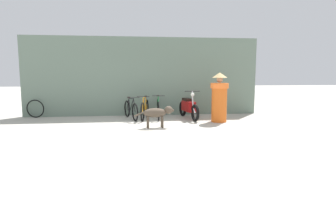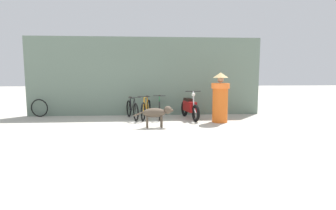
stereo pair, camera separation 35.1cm
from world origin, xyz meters
The scene contains 9 objects.
ground_plane centered at (0.00, 0.00, 0.00)m, with size 60.00×60.00×0.00m, color #B7B2A5.
shop_wall_back centered at (0.00, 3.48, 1.58)m, with size 9.46×0.20×3.16m.
bicycle_0 centered at (-0.50, 2.52, 0.35)m, with size 0.62×1.62×0.85m.
bicycle_1 centered at (0.02, 2.47, 0.36)m, with size 0.47×1.72×0.89m.
bicycle_2 centered at (0.53, 2.58, 0.37)m, with size 0.46×1.68×0.90m.
motorcycle centered at (1.66, 2.35, 0.43)m, with size 0.58×1.86×1.08m.
stray_dog centered at (0.38, 0.81, 0.47)m, with size 1.26×0.33×0.68m.
person_in_robes centered at (2.61, 1.60, 0.87)m, with size 0.66×0.66×1.73m.
spare_tire_left centered at (-4.17, 3.23, 0.35)m, with size 0.70×0.15×0.70m.
Camera 2 is at (0.16, -7.31, 1.67)m, focal length 28.00 mm.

